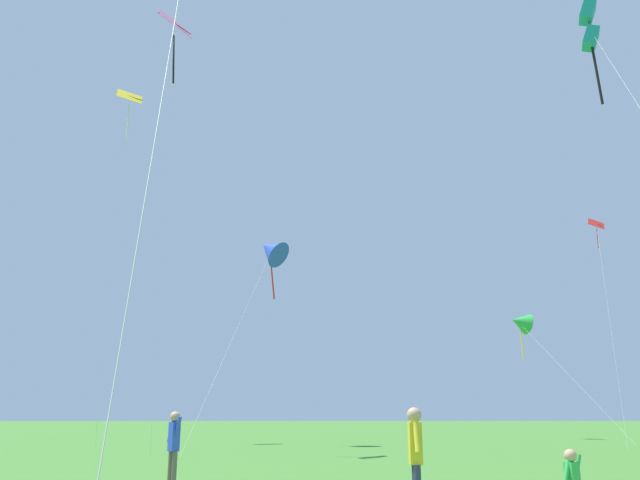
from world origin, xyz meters
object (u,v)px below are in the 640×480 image
(kite_pink_low, at_px, (174,40))
(person_foreground_watcher, at_px, (174,443))
(kite_red_high, at_px, (598,237))
(kite_green_small, at_px, (520,322))
(person_far_back, at_px, (416,452))
(kite_teal_box, at_px, (590,28))
(kite_blue_delta, at_px, (271,250))
(kite_yellow_diamond, at_px, (128,111))

(kite_pink_low, height_order, person_foreground_watcher, kite_pink_low)
(person_foreground_watcher, bearing_deg, kite_red_high, 47.84)
(kite_green_small, xyz_separation_m, person_far_back, (-14.14, -36.77, -7.19))
(person_far_back, bearing_deg, kite_teal_box, 51.74)
(kite_pink_low, distance_m, person_foreground_watcher, 24.61)
(kite_red_high, bearing_deg, kite_teal_box, -113.19)
(kite_pink_low, relative_size, person_far_back, 13.07)
(kite_teal_box, bearing_deg, person_foreground_watcher, -150.62)
(kite_red_high, distance_m, kite_pink_low, 27.39)
(kite_teal_box, relative_size, person_foreground_watcher, 10.92)
(kite_red_high, distance_m, person_foreground_watcher, 33.00)
(kite_teal_box, distance_m, person_foreground_watcher, 23.00)
(kite_teal_box, bearing_deg, kite_pink_low, 160.26)
(kite_blue_delta, xyz_separation_m, person_foreground_watcher, (-0.79, -22.79, -10.17))
(kite_green_small, bearing_deg, kite_teal_box, -99.97)
(kite_red_high, xyz_separation_m, kite_blue_delta, (-20.05, -0.23, -1.01))
(kite_red_high, distance_m, kite_blue_delta, 20.08)
(kite_red_high, bearing_deg, kite_blue_delta, -179.34)
(kite_blue_delta, height_order, kite_yellow_diamond, kite_yellow_diamond)
(kite_green_small, bearing_deg, kite_blue_delta, -151.85)
(person_foreground_watcher, bearing_deg, kite_pink_low, 105.12)
(kite_green_small, relative_size, kite_yellow_diamond, 0.47)
(kite_red_high, xyz_separation_m, person_foreground_watcher, (-20.84, -23.02, -11.17))
(kite_yellow_diamond, bearing_deg, kite_red_high, -7.36)
(kite_red_high, xyz_separation_m, person_far_back, (-16.25, -27.40, -11.15))
(kite_teal_box, bearing_deg, kite_blue_delta, 133.06)
(kite_pink_low, distance_m, person_far_back, 28.48)
(kite_yellow_diamond, xyz_separation_m, person_foreground_watcher, (9.66, -26.96, -21.30))
(kite_blue_delta, xyz_separation_m, kite_green_small, (17.94, 9.60, -2.95))
(person_foreground_watcher, bearing_deg, kite_green_small, 59.95)
(kite_red_high, height_order, kite_green_small, kite_red_high)
(kite_green_small, relative_size, kite_pink_low, 0.51)
(kite_yellow_diamond, relative_size, kite_teal_box, 1.34)
(person_far_back, bearing_deg, kite_yellow_diamond, 114.46)
(kite_yellow_diamond, xyz_separation_m, kite_pink_low, (5.67, -12.19, -2.04))
(kite_pink_low, bearing_deg, kite_blue_delta, 59.15)
(kite_green_small, bearing_deg, kite_pink_low, -142.22)
(kite_green_small, xyz_separation_m, person_foreground_watcher, (-18.74, -32.39, -7.22))
(kite_pink_low, bearing_deg, kite_green_small, 37.78)
(kite_red_high, distance_m, kite_yellow_diamond, 32.39)
(kite_green_small, bearing_deg, person_far_back, -111.04)
(kite_teal_box, height_order, person_far_back, kite_teal_box)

